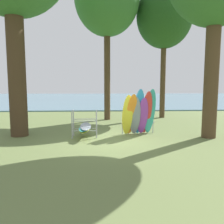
# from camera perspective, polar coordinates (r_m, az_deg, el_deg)

# --- Properties ---
(ground_plane) EXTENTS (80.00, 80.00, 0.00)m
(ground_plane) POSITION_cam_1_polar(r_m,az_deg,el_deg) (10.44, 0.35, -6.85)
(ground_plane) COLOR olive
(lake_water) EXTENTS (80.00, 36.00, 0.10)m
(lake_water) POSITION_cam_1_polar(r_m,az_deg,el_deg) (39.04, -1.87, 3.33)
(lake_water) COLOR slate
(lake_water) RESTS_ON ground
(tree_mid_behind) EXTENTS (3.92, 3.92, 9.47)m
(tree_mid_behind) POSITION_cam_1_polar(r_m,az_deg,el_deg) (18.18, 12.59, 21.66)
(tree_mid_behind) COLOR #4C3823
(tree_mid_behind) RESTS_ON ground
(leaning_board_pile) EXTENTS (1.75, 1.00, 2.24)m
(leaning_board_pile) POSITION_cam_1_polar(r_m,az_deg,el_deg) (11.47, 6.60, -0.47)
(leaning_board_pile) COLOR yellow
(leaning_board_pile) RESTS_ON ground
(board_storage_rack) EXTENTS (1.15, 2.12, 1.25)m
(board_storage_rack) POSITION_cam_1_polar(r_m,az_deg,el_deg) (11.05, -6.59, -3.63)
(board_storage_rack) COLOR #9EA0A5
(board_storage_rack) RESTS_ON ground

